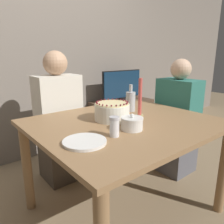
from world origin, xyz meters
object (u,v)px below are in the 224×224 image
sugar_bowl (132,123)px  bottle (131,101)px  cake (112,111)px  tv_monitor (122,85)px  candle (140,101)px  sugar_shaker (114,127)px  person_woman_floral (176,125)px  person_man_blue_shirt (59,126)px

sugar_bowl → bottle: bottle is taller
cake → tv_monitor: size_ratio=0.38×
candle → bottle: candle is taller
sugar_shaker → person_woman_floral: person_woman_floral is taller
sugar_bowl → sugar_shaker: (-0.16, -0.02, 0.02)m
sugar_bowl → bottle: size_ratio=0.63×
candle → tv_monitor: 1.39m
candle → person_man_blue_shirt: (-0.32, 0.73, -0.32)m
bottle → candle: bearing=-112.2°
sugar_bowl → candle: 0.31m
cake → person_man_blue_shirt: person_man_blue_shirt is taller
bottle → person_man_blue_shirt: (-0.39, 0.56, -0.28)m
sugar_shaker → tv_monitor: (1.23, 1.32, -0.01)m
tv_monitor → person_woman_floral: bearing=-98.3°
sugar_bowl → person_woman_floral: 1.00m
sugar_bowl → tv_monitor: 1.68m
cake → tv_monitor: bearing=45.6°
cake → candle: 0.23m
sugar_shaker → candle: 0.46m
sugar_bowl → person_woman_floral: bearing=17.5°
cake → person_man_blue_shirt: (-0.11, 0.66, -0.26)m
person_man_blue_shirt → sugar_bowl: bearing=94.6°
person_man_blue_shirt → bottle: bearing=125.1°
person_woman_floral → bottle: bearing=84.3°
person_man_blue_shirt → candle: bearing=113.6°
sugar_shaker → person_woman_floral: size_ratio=0.10×
sugar_bowl → person_man_blue_shirt: size_ratio=0.12×
candle → bottle: bearing=67.8°
cake → sugar_shaker: size_ratio=2.13×
cake → bottle: (0.28, 0.10, 0.02)m
sugar_bowl → bottle: (0.32, 0.35, 0.04)m
cake → tv_monitor: 1.47m
person_man_blue_shirt → cake: bearing=99.4°
cake → person_woman_floral: 0.93m
bottle → person_man_blue_shirt: person_man_blue_shirt is taller
sugar_shaker → cake: bearing=53.4°
sugar_shaker → person_man_blue_shirt: size_ratio=0.10×
cake → person_man_blue_shirt: size_ratio=0.21×
sugar_shaker → person_man_blue_shirt: (0.09, 0.93, -0.26)m
sugar_shaker → tv_monitor: bearing=47.1°
candle → person_woman_floral: size_ratio=0.25×
sugar_shaker → person_man_blue_shirt: person_man_blue_shirt is taller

